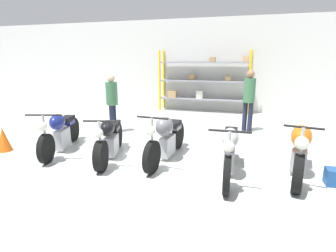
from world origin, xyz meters
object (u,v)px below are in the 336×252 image
(motorcycle_silver, at_px, (230,150))
(person_near_rack, at_px, (112,99))
(motorcycle_blue, at_px, (60,132))
(motorcycle_orange, at_px, (300,149))
(person_browsing, at_px, (249,96))
(motorcycle_grey, at_px, (166,137))
(shelving_rack, at_px, (203,81))
(traffic_cone, at_px, (3,139))
(motorcycle_black, at_px, (110,139))

(motorcycle_silver, bearing_deg, person_near_rack, -121.97)
(person_near_rack, bearing_deg, motorcycle_blue, 70.75)
(motorcycle_orange, xyz_separation_m, person_near_rack, (-4.55, 1.65, 0.48))
(person_browsing, bearing_deg, motorcycle_grey, 5.35)
(shelving_rack, xyz_separation_m, motorcycle_orange, (2.59, -5.49, -0.73))
(motorcycle_blue, xyz_separation_m, traffic_cone, (-1.25, -0.38, -0.18))
(motorcycle_silver, relative_size, traffic_cone, 3.76)
(motorcycle_orange, distance_m, person_near_rack, 4.87)
(person_near_rack, xyz_separation_m, traffic_cone, (-1.64, -2.13, -0.69))
(motorcycle_grey, bearing_deg, motorcycle_black, -73.72)
(person_near_rack, relative_size, traffic_cone, 2.98)
(motorcycle_black, relative_size, person_near_rack, 1.17)
(shelving_rack, bearing_deg, motorcycle_silver, -76.61)
(shelving_rack, height_order, traffic_cone, shelving_rack)
(person_browsing, height_order, traffic_cone, person_browsing)
(motorcycle_silver, relative_size, motorcycle_orange, 0.98)
(shelving_rack, bearing_deg, motorcycle_orange, -64.77)
(motorcycle_orange, bearing_deg, motorcycle_blue, -78.30)
(motorcycle_black, bearing_deg, person_near_rack, -168.83)
(shelving_rack, distance_m, person_browsing, 3.16)
(motorcycle_grey, height_order, person_browsing, person_browsing)
(motorcycle_black, xyz_separation_m, traffic_cone, (-2.53, -0.29, -0.13))
(motorcycle_black, bearing_deg, person_browsing, 122.81)
(motorcycle_grey, distance_m, person_browsing, 3.26)
(shelving_rack, relative_size, motorcycle_blue, 1.73)
(shelving_rack, bearing_deg, traffic_cone, -121.10)
(motorcycle_orange, height_order, traffic_cone, motorcycle_orange)
(motorcycle_grey, relative_size, motorcycle_silver, 1.03)
(motorcycle_black, relative_size, motorcycle_orange, 0.91)
(motorcycle_silver, distance_m, traffic_cone, 5.00)
(motorcycle_blue, height_order, motorcycle_silver, motorcycle_silver)
(motorcycle_blue, bearing_deg, motorcycle_silver, 70.69)
(motorcycle_grey, height_order, motorcycle_silver, motorcycle_grey)
(shelving_rack, bearing_deg, motorcycle_blue, -112.84)
(motorcycle_orange, bearing_deg, shelving_rack, -144.20)
(motorcycle_silver, bearing_deg, motorcycle_orange, 105.38)
(motorcycle_black, distance_m, person_near_rack, 2.12)
(motorcycle_blue, relative_size, motorcycle_black, 1.07)
(motorcycle_black, xyz_separation_m, motorcycle_orange, (3.67, 0.19, 0.08))
(person_browsing, distance_m, person_near_rack, 3.86)
(person_browsing, xyz_separation_m, person_near_rack, (-3.67, -1.19, -0.07))
(person_browsing, bearing_deg, motorcycle_blue, -18.63)
(shelving_rack, height_order, motorcycle_silver, shelving_rack)
(motorcycle_black, height_order, motorcycle_silver, motorcycle_silver)
(motorcycle_grey, bearing_deg, shelving_rack, -174.65)
(traffic_cone, bearing_deg, shelving_rack, 58.90)
(motorcycle_orange, relative_size, traffic_cone, 3.83)
(shelving_rack, relative_size, person_browsing, 2.01)
(shelving_rack, bearing_deg, motorcycle_black, -100.74)
(motorcycle_blue, height_order, motorcycle_orange, motorcycle_orange)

